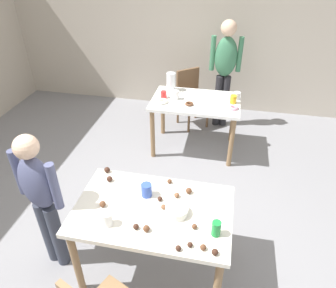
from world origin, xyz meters
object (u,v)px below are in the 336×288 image
object	(u,v)px
dining_table_far	(195,108)
mixing_bowl	(177,211)
person_girl_near	(41,195)
soda_can	(216,228)
person_adult_far	(225,66)
dining_table_near	(153,217)
pitcher_far	(171,82)
chair_far_table	(191,94)

from	to	relation	value
dining_table_far	mixing_bowl	distance (m)	2.02
person_girl_near	soda_can	xyz separation A→B (m)	(1.40, -0.06, 0.00)
person_girl_near	mixing_bowl	world-z (taller)	person_girl_near
dining_table_far	person_adult_far	world-z (taller)	person_adult_far
dining_table_near	person_adult_far	world-z (taller)	person_adult_far
dining_table_far	pitcher_far	size ratio (longest dim) A/B	4.62
person_adult_far	pitcher_far	world-z (taller)	person_adult_far
dining_table_far	person_adult_far	size ratio (longest dim) A/B	0.71
soda_can	mixing_bowl	bearing A→B (deg)	155.61
dining_table_near	person_adult_far	size ratio (longest dim) A/B	0.77
dining_table_far	soda_can	world-z (taller)	soda_can
dining_table_near	chair_far_table	distance (m)	2.72
person_girl_near	soda_can	distance (m)	1.40
dining_table_far	person_girl_near	world-z (taller)	person_girl_near
chair_far_table	pitcher_far	xyz separation A→B (m)	(-0.22, -0.46, 0.38)
person_girl_near	mixing_bowl	size ratio (longest dim) A/B	7.68
person_girl_near	dining_table_near	bearing A→B (deg)	5.89
person_adult_far	soda_can	xyz separation A→B (m)	(0.11, -2.91, -0.16)
dining_table_near	pitcher_far	distance (m)	2.28
mixing_bowl	soda_can	distance (m)	0.34
dining_table_far	soda_can	xyz separation A→B (m)	(0.43, -2.15, 0.17)
dining_table_near	mixing_bowl	distance (m)	0.23
dining_table_far	chair_far_table	distance (m)	0.74
person_girl_near	mixing_bowl	bearing A→B (deg)	4.16
mixing_bowl	chair_far_table	bearing A→B (deg)	95.77
mixing_bowl	person_adult_far	bearing A→B (deg)	85.91
dining_table_near	dining_table_far	size ratio (longest dim) A/B	1.08
person_adult_far	dining_table_far	bearing A→B (deg)	-112.54
mixing_bowl	dining_table_far	bearing A→B (deg)	93.30
pitcher_far	dining_table_far	bearing A→B (deg)	-33.06
dining_table_near	mixing_bowl	bearing A→B (deg)	-3.94
chair_far_table	person_girl_near	distance (m)	2.94
dining_table_far	dining_table_near	bearing A→B (deg)	-92.21
person_girl_near	soda_can	world-z (taller)	person_girl_near
person_adult_far	pitcher_far	distance (m)	0.87
dining_table_far	chair_far_table	xyz separation A→B (m)	(-0.16, 0.71, -0.15)
pitcher_far	mixing_bowl	bearing A→B (deg)	-77.60
person_adult_far	chair_far_table	bearing A→B (deg)	-174.45
chair_far_table	pitcher_far	bearing A→B (deg)	-115.55
mixing_bowl	soda_can	bearing A→B (deg)	-24.39
person_adult_far	soda_can	bearing A→B (deg)	-87.81
dining_table_far	person_adult_far	bearing A→B (deg)	67.46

